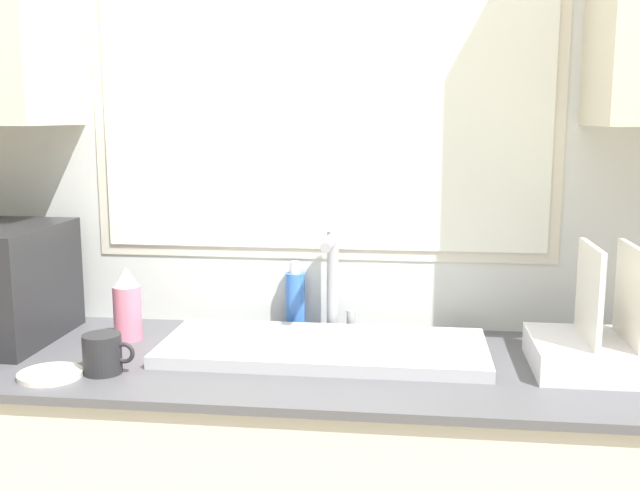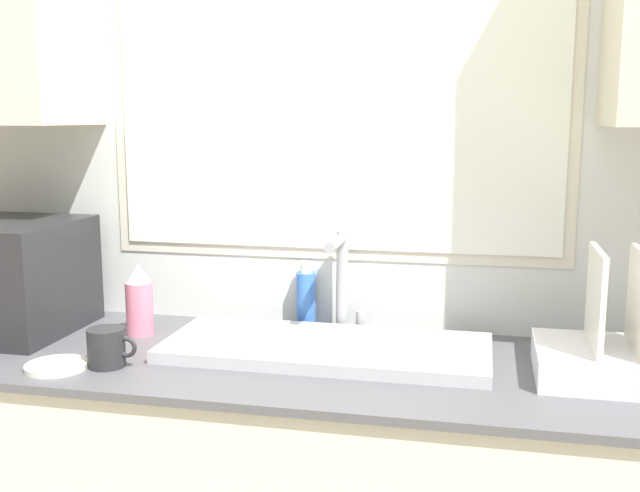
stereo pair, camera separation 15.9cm
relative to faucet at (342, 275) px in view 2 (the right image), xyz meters
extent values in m
cube|color=#4C4C51|center=(-0.04, -0.22, -0.17)|extent=(2.28, 0.63, 0.02)
cube|color=silver|center=(-0.04, 0.11, 0.25)|extent=(6.00, 0.06, 2.60)
cube|color=beige|center=(-0.04, 0.08, 0.45)|extent=(1.26, 0.01, 0.85)
cube|color=white|center=(-0.04, 0.08, 0.45)|extent=(1.20, 0.01, 0.79)
cube|color=#B2B2B7|center=(0.00, -0.17, -0.15)|extent=(0.79, 0.34, 0.03)
cylinder|color=#99999E|center=(0.00, 0.02, -0.03)|extent=(0.03, 0.03, 0.27)
cylinder|color=#99999E|center=(0.00, -0.06, 0.09)|extent=(0.03, 0.17, 0.03)
cylinder|color=#99999E|center=(0.05, 0.02, -0.13)|extent=(0.02, 0.02, 0.06)
cube|color=silver|center=(0.65, -0.21, -0.13)|extent=(0.33, 0.27, 0.07)
cube|color=silver|center=(0.60, -0.21, 0.02)|extent=(0.01, 0.22, 0.22)
cube|color=silver|center=(0.69, -0.21, 0.02)|extent=(0.01, 0.22, 0.22)
cylinder|color=#D8728C|center=(-0.52, -0.12, -0.09)|extent=(0.07, 0.07, 0.14)
cone|color=silver|center=(-0.52, -0.12, 0.00)|extent=(0.07, 0.07, 0.05)
cylinder|color=blue|center=(-0.11, 0.05, -0.09)|extent=(0.05, 0.05, 0.15)
cylinder|color=white|center=(-0.11, 0.05, 0.01)|extent=(0.03, 0.03, 0.03)
cylinder|color=#262628|center=(-0.48, -0.38, -0.12)|extent=(0.09, 0.09, 0.09)
torus|color=#262628|center=(-0.43, -0.38, -0.11)|extent=(0.05, 0.01, 0.05)
cylinder|color=silver|center=(-0.59, -0.42, -0.16)|extent=(0.14, 0.14, 0.01)
camera|label=1|loc=(0.21, -1.92, 0.41)|focal=42.00mm
camera|label=2|loc=(0.36, -1.89, 0.41)|focal=42.00mm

